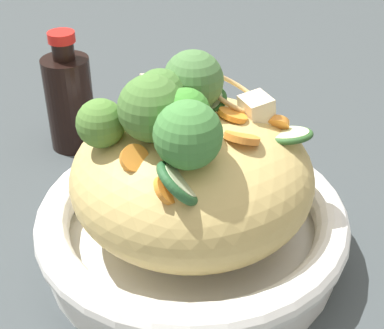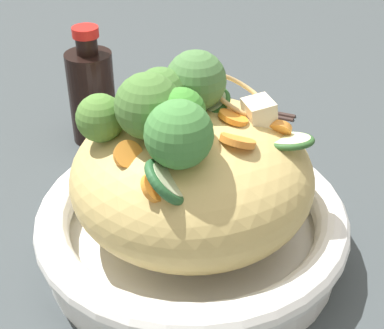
% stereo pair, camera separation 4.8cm
% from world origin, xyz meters
% --- Properties ---
extents(ground_plane, '(3.00, 3.00, 0.00)m').
position_xyz_m(ground_plane, '(0.00, 0.00, 0.00)').
color(ground_plane, '#383F41').
extents(serving_bowl, '(0.28, 0.28, 0.05)m').
position_xyz_m(serving_bowl, '(0.00, 0.00, 0.03)').
color(serving_bowl, white).
rests_on(serving_bowl, ground_plane).
extents(noodle_heap, '(0.21, 0.21, 0.13)m').
position_xyz_m(noodle_heap, '(0.00, 0.00, 0.08)').
color(noodle_heap, tan).
rests_on(noodle_heap, serving_bowl).
extents(broccoli_florets, '(0.13, 0.13, 0.07)m').
position_xyz_m(broccoli_florets, '(-0.01, -0.02, 0.16)').
color(broccoli_florets, '#99B96A').
rests_on(broccoli_florets, serving_bowl).
extents(carrot_coins, '(0.11, 0.14, 0.03)m').
position_xyz_m(carrot_coins, '(0.03, -0.02, 0.13)').
color(carrot_coins, orange).
rests_on(carrot_coins, serving_bowl).
extents(zucchini_slices, '(0.14, 0.16, 0.04)m').
position_xyz_m(zucchini_slices, '(0.02, 0.00, 0.13)').
color(zucchini_slices, beige).
rests_on(zucchini_slices, serving_bowl).
extents(chicken_chunks, '(0.13, 0.13, 0.04)m').
position_xyz_m(chicken_chunks, '(-0.01, 0.01, 0.14)').
color(chicken_chunks, beige).
rests_on(chicken_chunks, serving_bowl).
extents(soy_sauce_bottle, '(0.05, 0.05, 0.14)m').
position_xyz_m(soy_sauce_bottle, '(-0.20, 0.12, 0.06)').
color(soy_sauce_bottle, black).
rests_on(soy_sauce_bottle, ground_plane).
extents(chopsticks_pair, '(0.20, 0.04, 0.01)m').
position_xyz_m(chopsticks_pair, '(-0.11, 0.27, 0.00)').
color(chopsticks_pair, black).
rests_on(chopsticks_pair, ground_plane).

